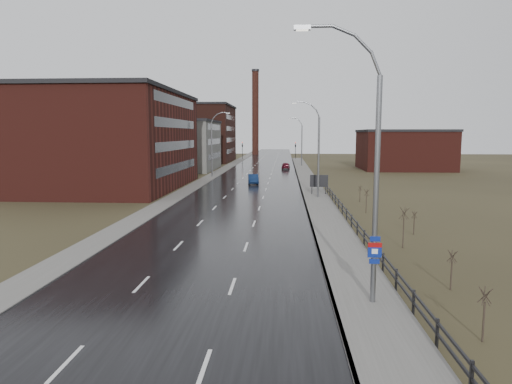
# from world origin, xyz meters

# --- Properties ---
(ground) EXTENTS (320.00, 320.00, 0.00)m
(ground) POSITION_xyz_m (0.00, 0.00, 0.00)
(ground) COLOR #2D2819
(ground) RESTS_ON ground
(road) EXTENTS (14.00, 300.00, 0.06)m
(road) POSITION_xyz_m (0.00, 60.00, 0.03)
(road) COLOR black
(road) RESTS_ON ground
(sidewalk_right) EXTENTS (3.20, 180.00, 0.18)m
(sidewalk_right) POSITION_xyz_m (8.60, 35.00, 0.09)
(sidewalk_right) COLOR #595651
(sidewalk_right) RESTS_ON ground
(curb_right) EXTENTS (0.16, 180.00, 0.18)m
(curb_right) POSITION_xyz_m (7.08, 35.00, 0.09)
(curb_right) COLOR slate
(curb_right) RESTS_ON ground
(sidewalk_left) EXTENTS (2.40, 260.00, 0.12)m
(sidewalk_left) POSITION_xyz_m (-8.20, 60.00, 0.06)
(sidewalk_left) COLOR #595651
(sidewalk_left) RESTS_ON ground
(warehouse_near) EXTENTS (22.44, 28.56, 13.50)m
(warehouse_near) POSITION_xyz_m (-20.99, 45.00, 6.76)
(warehouse_near) COLOR #471914
(warehouse_near) RESTS_ON ground
(warehouse_mid) EXTENTS (16.32, 20.40, 10.50)m
(warehouse_mid) POSITION_xyz_m (-17.99, 78.00, 5.26)
(warehouse_mid) COLOR slate
(warehouse_mid) RESTS_ON ground
(warehouse_far) EXTENTS (26.52, 24.48, 15.50)m
(warehouse_far) POSITION_xyz_m (-22.99, 108.00, 7.76)
(warehouse_far) COLOR #331611
(warehouse_far) RESTS_ON ground
(building_right) EXTENTS (18.36, 16.32, 8.50)m
(building_right) POSITION_xyz_m (30.30, 82.00, 4.26)
(building_right) COLOR #471914
(building_right) RESTS_ON ground
(smokestack) EXTENTS (2.70, 2.70, 30.70)m
(smokestack) POSITION_xyz_m (-6.00, 150.00, 15.50)
(smokestack) COLOR #331611
(smokestack) RESTS_ON ground
(streetlight_main) EXTENTS (3.91, 0.29, 12.11)m
(streetlight_main) POSITION_xyz_m (8.47, 2.00, 6.06)
(streetlight_main) COLOR slate
(streetlight_main) RESTS_ON ground
(streetlight_right_mid) EXTENTS (3.36, 0.28, 11.35)m
(streetlight_right_mid) POSITION_xyz_m (8.50, 36.00, 5.84)
(streetlight_right_mid) COLOR slate
(streetlight_right_mid) RESTS_ON ground
(streetlight_left) EXTENTS (3.36, 0.28, 11.35)m
(streetlight_left) POSITION_xyz_m (-7.70, 62.00, 5.84)
(streetlight_left) COLOR slate
(streetlight_left) RESTS_ON ground
(streetlight_right_far) EXTENTS (3.36, 0.28, 11.35)m
(streetlight_right_far) POSITION_xyz_m (8.50, 90.00, 5.84)
(streetlight_right_far) COLOR slate
(streetlight_right_far) RESTS_ON ground
(guardrail) EXTENTS (0.10, 53.05, 1.10)m
(guardrail) POSITION_xyz_m (10.30, 18.31, 0.71)
(guardrail) COLOR black
(guardrail) RESTS_ON ground
(shrub_a) EXTENTS (0.49, 0.51, 2.05)m
(shrub_a) POSITION_xyz_m (12.16, -1.36, 1.09)
(shrub_a) COLOR #382D23
(shrub_a) RESTS_ON ground
(shrub_b) EXTENTS (0.47, 0.50, 1.97)m
(shrub_b) POSITION_xyz_m (13.00, 4.29, 1.04)
(shrub_b) COLOR #382D23
(shrub_b) RESTS_ON ground
(shrub_c) EXTENTS (0.65, 0.69, 2.76)m
(shrub_c) POSITION_xyz_m (12.78, 12.54, 1.47)
(shrub_c) COLOR #382D23
(shrub_c) RESTS_ON ground
(shrub_d) EXTENTS (0.43, 0.45, 1.78)m
(shrub_d) POSITION_xyz_m (14.66, 16.79, 0.94)
(shrub_d) COLOR #382D23
(shrub_d) RESTS_ON ground
(shrub_e) EXTENTS (0.55, 0.58, 2.31)m
(shrub_e) POSITION_xyz_m (12.72, 26.19, 1.23)
(shrub_e) COLOR #382D23
(shrub_e) RESTS_ON ground
(shrub_f) EXTENTS (0.44, 0.46, 1.83)m
(shrub_f) POSITION_xyz_m (13.28, 33.35, 0.97)
(shrub_f) COLOR #382D23
(shrub_f) RESTS_ON ground
(billboard) EXTENTS (2.23, 0.17, 2.56)m
(billboard) POSITION_xyz_m (9.10, 38.74, 1.73)
(billboard) COLOR black
(billboard) RESTS_ON ground
(traffic_light_left) EXTENTS (0.58, 2.73, 5.30)m
(traffic_light_left) POSITION_xyz_m (-8.00, 120.00, 4.60)
(traffic_light_left) COLOR black
(traffic_light_left) RESTS_ON ground
(traffic_light_right) EXTENTS (0.58, 2.73, 5.30)m
(traffic_light_right) POSITION_xyz_m (8.00, 120.00, 4.60)
(traffic_light_right) COLOR black
(traffic_light_right) RESTS_ON ground
(car_near) EXTENTS (1.96, 4.50, 1.44)m
(car_near) POSITION_xyz_m (0.09, 51.04, 0.72)
(car_near) COLOR #0D1F44
(car_near) RESTS_ON ground
(car_far) EXTENTS (1.90, 4.34, 1.45)m
(car_far) POSITION_xyz_m (5.06, 80.77, 0.73)
(car_far) COLOR #470B17
(car_far) RESTS_ON ground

